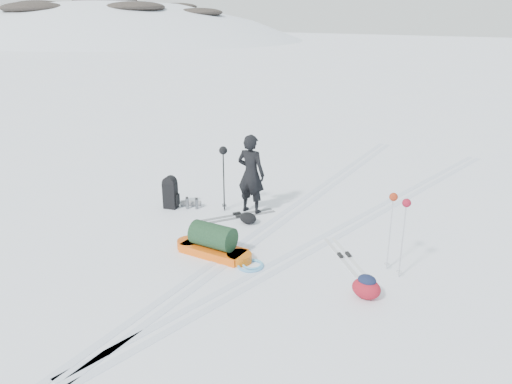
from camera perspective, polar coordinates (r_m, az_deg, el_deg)
ground at (r=10.28m, az=-0.09°, el=-5.28°), size 200.00×200.00×0.00m
ski_tracks at (r=10.66m, az=5.31°, el=-4.38°), size 3.38×17.97×0.01m
skier at (r=11.29m, az=-0.58°, el=2.07°), size 0.71×0.50×1.84m
pulk_sled at (r=9.54m, az=-4.92°, el=-5.84°), size 1.66×0.62×0.63m
expedition_rucksack at (r=11.87m, az=-9.48°, el=-0.14°), size 0.72×0.70×0.79m
ski_poles_black at (r=11.33m, az=-3.76°, el=3.86°), size 0.19×0.19×1.53m
ski_poles_silver at (r=8.79m, az=16.03°, el=-1.88°), size 0.43×0.30×1.46m
touring_skis_grey at (r=11.34m, az=-2.05°, el=-2.73°), size 1.12×1.65×0.06m
touring_skis_white at (r=9.67m, az=10.04°, el=-7.21°), size 1.35×1.29×0.06m
rope_coil at (r=9.17m, az=-0.56°, el=-8.35°), size 0.56×0.56×0.06m
small_daypack at (r=8.36m, az=12.50°, el=-10.55°), size 0.59×0.57×0.41m
thermos_pair at (r=11.82m, az=-7.35°, el=-1.29°), size 0.28×0.21×0.29m
stuff_sack at (r=10.93m, az=-0.92°, el=-3.01°), size 0.41×0.32×0.25m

